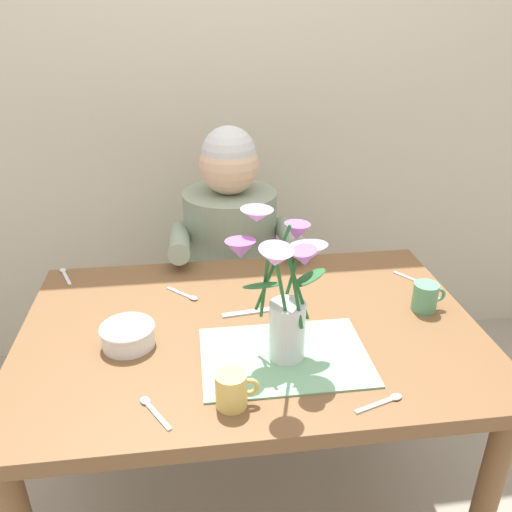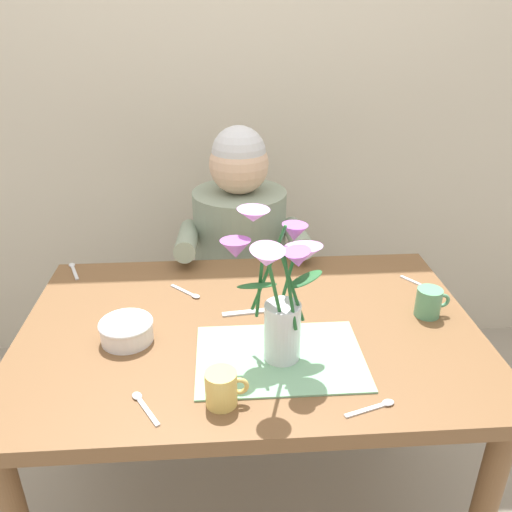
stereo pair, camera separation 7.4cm
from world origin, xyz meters
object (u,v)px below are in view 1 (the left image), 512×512
(seated_person, at_px, (233,276))
(dinner_knife, at_px, (256,311))
(coffee_cup, at_px, (232,390))
(ceramic_bowl, at_px, (128,334))
(flower_vase, at_px, (284,288))
(tea_cup, at_px, (426,297))

(seated_person, xyz_separation_m, dinner_knife, (0.02, -0.55, 0.18))
(coffee_cup, bearing_deg, ceramic_bowl, 133.67)
(seated_person, relative_size, flower_vase, 3.18)
(seated_person, height_order, ceramic_bowl, seated_person)
(dinner_knife, relative_size, tea_cup, 2.04)
(seated_person, bearing_deg, ceramic_bowl, -117.22)
(coffee_cup, height_order, tea_cup, same)
(coffee_cup, xyz_separation_m, tea_cup, (0.56, 0.31, 0.00))
(seated_person, height_order, tea_cup, seated_person)
(seated_person, xyz_separation_m, tea_cup, (0.48, -0.60, 0.22))
(seated_person, distance_m, tea_cup, 0.80)
(flower_vase, distance_m, tea_cup, 0.48)
(dinner_knife, xyz_separation_m, tea_cup, (0.46, -0.05, 0.04))
(seated_person, distance_m, ceramic_bowl, 0.76)
(coffee_cup, distance_m, tea_cup, 0.64)
(seated_person, xyz_separation_m, flower_vase, (0.05, -0.76, 0.37))
(ceramic_bowl, xyz_separation_m, dinner_knife, (0.33, 0.11, -0.03))
(dinner_knife, relative_size, coffee_cup, 2.04)
(seated_person, distance_m, flower_vase, 0.84)
(ceramic_bowl, bearing_deg, flower_vase, -14.93)
(tea_cup, bearing_deg, seated_person, 128.95)
(tea_cup, bearing_deg, dinner_knife, 174.24)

